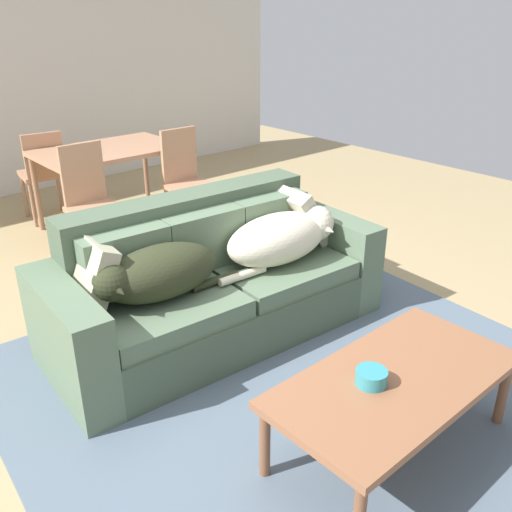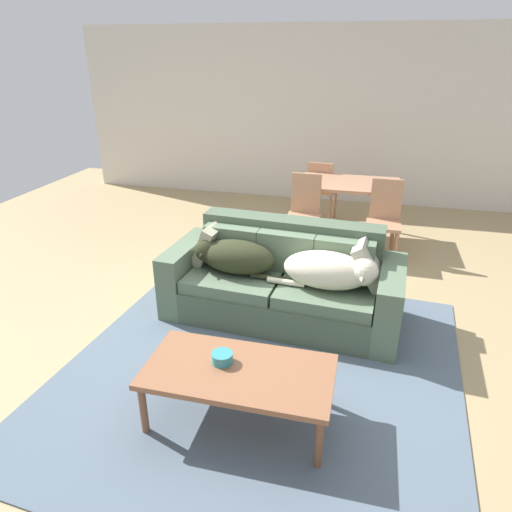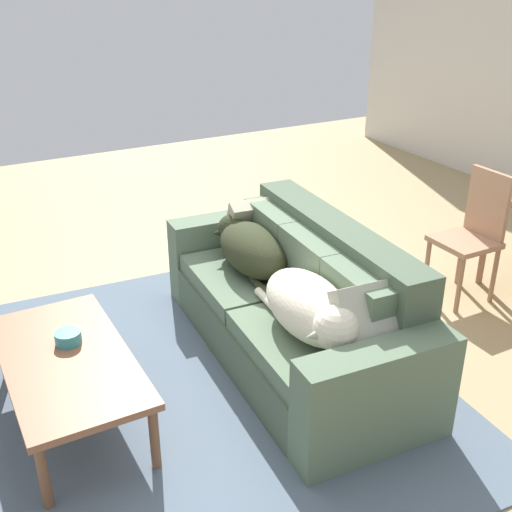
{
  "view_description": "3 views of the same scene",
  "coord_description": "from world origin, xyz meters",
  "px_view_note": "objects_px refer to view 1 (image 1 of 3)",
  "views": [
    {
      "loc": [
        -1.69,
        -2.43,
        1.98
      ],
      "look_at": [
        0.39,
        -0.06,
        0.54
      ],
      "focal_mm": 39.19,
      "sensor_mm": 36.0,
      "label": 1
    },
    {
      "loc": [
        0.86,
        -3.57,
        2.31
      ],
      "look_at": [
        -0.05,
        0.06,
        0.61
      ],
      "focal_mm": 31.94,
      "sensor_mm": 36.0,
      "label": 2
    },
    {
      "loc": [
        3.12,
        -1.75,
        2.33
      ],
      "look_at": [
        0.08,
        -0.09,
        0.7
      ],
      "focal_mm": 44.6,
      "sensor_mm": 36.0,
      "label": 3
    }
  ],
  "objects_px": {
    "dining_chair_near_left": "(91,199)",
    "dining_chair_far_left": "(44,171)",
    "throw_pillow_by_right_arm": "(297,215)",
    "couch": "(212,284)",
    "dog_on_left_cushion": "(156,273)",
    "coffee_table": "(395,385)",
    "throw_pillow_by_left_arm": "(90,275)",
    "bowl_on_coffee_table": "(371,377)",
    "dining_table": "(109,156)",
    "dining_chair_near_right": "(186,177)",
    "dog_on_right_cushion": "(283,237)"
  },
  "relations": [
    {
      "from": "dog_on_left_cushion",
      "to": "bowl_on_coffee_table",
      "type": "height_order",
      "value": "dog_on_left_cushion"
    },
    {
      "from": "throw_pillow_by_left_arm",
      "to": "dining_table",
      "type": "height_order",
      "value": "throw_pillow_by_left_arm"
    },
    {
      "from": "dog_on_left_cushion",
      "to": "dining_chair_near_right",
      "type": "xyz_separation_m",
      "value": [
        1.35,
        1.64,
        -0.06
      ]
    },
    {
      "from": "throw_pillow_by_left_arm",
      "to": "dining_chair_near_left",
      "type": "relative_size",
      "value": 0.41
    },
    {
      "from": "dog_on_right_cushion",
      "to": "throw_pillow_by_left_arm",
      "type": "xyz_separation_m",
      "value": [
        -1.2,
        0.3,
        0.01
      ]
    },
    {
      "from": "dining_chair_near_left",
      "to": "dining_chair_near_right",
      "type": "bearing_deg",
      "value": 1.7
    },
    {
      "from": "bowl_on_coffee_table",
      "to": "dining_chair_far_left",
      "type": "relative_size",
      "value": 0.16
    },
    {
      "from": "dog_on_right_cushion",
      "to": "dining_chair_far_left",
      "type": "bearing_deg",
      "value": 102.2
    },
    {
      "from": "dining_chair_near_left",
      "to": "dining_chair_near_right",
      "type": "relative_size",
      "value": 1.01
    },
    {
      "from": "dog_on_left_cushion",
      "to": "dining_table",
      "type": "height_order",
      "value": "dining_table"
    },
    {
      "from": "throw_pillow_by_right_arm",
      "to": "dining_chair_near_left",
      "type": "height_order",
      "value": "dining_chair_near_left"
    },
    {
      "from": "coffee_table",
      "to": "dining_chair_far_left",
      "type": "relative_size",
      "value": 1.39
    },
    {
      "from": "coffee_table",
      "to": "bowl_on_coffee_table",
      "type": "xyz_separation_m",
      "value": [
        -0.13,
        0.05,
        0.08
      ]
    },
    {
      "from": "bowl_on_coffee_table",
      "to": "dining_table",
      "type": "height_order",
      "value": "dining_table"
    },
    {
      "from": "throw_pillow_by_right_arm",
      "to": "dining_table",
      "type": "bearing_deg",
      "value": 98.21
    },
    {
      "from": "dog_on_left_cushion",
      "to": "dining_chair_near_right",
      "type": "height_order",
      "value": "dining_chair_near_right"
    },
    {
      "from": "dog_on_right_cushion",
      "to": "dining_table",
      "type": "bearing_deg",
      "value": 93.95
    },
    {
      "from": "throw_pillow_by_right_arm",
      "to": "dining_chair_far_left",
      "type": "height_order",
      "value": "dining_chair_far_left"
    },
    {
      "from": "couch",
      "to": "dog_on_right_cushion",
      "type": "distance_m",
      "value": 0.55
    },
    {
      "from": "dog_on_left_cushion",
      "to": "coffee_table",
      "type": "relative_size",
      "value": 0.71
    },
    {
      "from": "coffee_table",
      "to": "dining_table",
      "type": "bearing_deg",
      "value": 82.45
    },
    {
      "from": "dog_on_right_cushion",
      "to": "throw_pillow_by_right_arm",
      "type": "distance_m",
      "value": 0.37
    },
    {
      "from": "coffee_table",
      "to": "dining_chair_near_left",
      "type": "distance_m",
      "value": 2.97
    },
    {
      "from": "dog_on_left_cushion",
      "to": "coffee_table",
      "type": "distance_m",
      "value": 1.42
    },
    {
      "from": "dog_on_left_cushion",
      "to": "dining_chair_near_left",
      "type": "height_order",
      "value": "dining_chair_near_left"
    },
    {
      "from": "throw_pillow_by_right_arm",
      "to": "bowl_on_coffee_table",
      "type": "xyz_separation_m",
      "value": [
        -0.91,
        -1.38,
        -0.17
      ]
    },
    {
      "from": "dining_chair_far_left",
      "to": "coffee_table",
      "type": "bearing_deg",
      "value": 97.39
    },
    {
      "from": "dining_chair_near_left",
      "to": "dining_chair_far_left",
      "type": "distance_m",
      "value": 1.16
    },
    {
      "from": "throw_pillow_by_left_arm",
      "to": "throw_pillow_by_right_arm",
      "type": "relative_size",
      "value": 0.92
    },
    {
      "from": "couch",
      "to": "dog_on_right_cushion",
      "type": "height_order",
      "value": "couch"
    },
    {
      "from": "couch",
      "to": "dining_chair_near_left",
      "type": "height_order",
      "value": "dining_chair_near_left"
    },
    {
      "from": "throw_pillow_by_right_arm",
      "to": "coffee_table",
      "type": "relative_size",
      "value": 0.34
    },
    {
      "from": "dining_table",
      "to": "dining_chair_near_right",
      "type": "height_order",
      "value": "dining_chair_near_right"
    },
    {
      "from": "dining_table",
      "to": "throw_pillow_by_right_arm",
      "type": "bearing_deg",
      "value": -81.79
    },
    {
      "from": "couch",
      "to": "throw_pillow_by_left_arm",
      "type": "distance_m",
      "value": 0.81
    },
    {
      "from": "dog_on_left_cushion",
      "to": "dining_chair_far_left",
      "type": "height_order",
      "value": "dining_chair_far_left"
    },
    {
      "from": "dog_on_right_cushion",
      "to": "dining_chair_near_right",
      "type": "relative_size",
      "value": 0.98
    },
    {
      "from": "throw_pillow_by_left_arm",
      "to": "dining_chair_near_right",
      "type": "xyz_separation_m",
      "value": [
        1.65,
        1.45,
        -0.08
      ]
    },
    {
      "from": "dog_on_left_cushion",
      "to": "throw_pillow_by_right_arm",
      "type": "height_order",
      "value": "throw_pillow_by_right_arm"
    },
    {
      "from": "dog_on_right_cushion",
      "to": "throw_pillow_by_right_arm",
      "type": "bearing_deg",
      "value": 34.44
    },
    {
      "from": "dog_on_left_cushion",
      "to": "dining_chair_far_left",
      "type": "xyz_separation_m",
      "value": [
        0.48,
        2.79,
        -0.08
      ]
    },
    {
      "from": "dining_chair_far_left",
      "to": "bowl_on_coffee_table",
      "type": "bearing_deg",
      "value": 95.61
    },
    {
      "from": "couch",
      "to": "throw_pillow_by_right_arm",
      "type": "xyz_separation_m",
      "value": [
        0.76,
        -0.01,
        0.29
      ]
    },
    {
      "from": "dining_chair_far_left",
      "to": "dog_on_right_cushion",
      "type": "bearing_deg",
      "value": 106.25
    },
    {
      "from": "bowl_on_coffee_table",
      "to": "throw_pillow_by_left_arm",
      "type": "bearing_deg",
      "value": 112.07
    },
    {
      "from": "couch",
      "to": "dining_table",
      "type": "relative_size",
      "value": 1.72
    },
    {
      "from": "dining_chair_far_left",
      "to": "dining_chair_near_right",
      "type": "bearing_deg",
      "value": 135.4
    },
    {
      "from": "dog_on_right_cushion",
      "to": "dog_on_left_cushion",
      "type": "bearing_deg",
      "value": 177.54
    },
    {
      "from": "throw_pillow_by_right_arm",
      "to": "throw_pillow_by_left_arm",
      "type": "bearing_deg",
      "value": 175.87
    },
    {
      "from": "dog_on_right_cushion",
      "to": "dining_table",
      "type": "height_order",
      "value": "same"
    }
  ]
}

